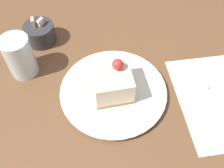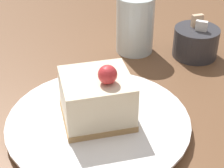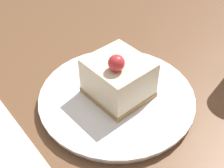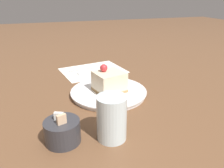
# 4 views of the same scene
# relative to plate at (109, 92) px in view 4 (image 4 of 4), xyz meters

# --- Properties ---
(ground_plane) EXTENTS (4.00, 4.00, 0.00)m
(ground_plane) POSITION_rel_plate_xyz_m (0.02, -0.01, -0.01)
(ground_plane) COLOR brown
(plate) EXTENTS (0.25, 0.25, 0.01)m
(plate) POSITION_rel_plate_xyz_m (0.00, 0.00, 0.00)
(plate) COLOR white
(plate) RESTS_ON ground_plane
(cake_slice) EXTENTS (0.10, 0.11, 0.09)m
(cake_slice) POSITION_rel_plate_xyz_m (-0.00, -0.00, 0.04)
(cake_slice) COLOR #AD8451
(cake_slice) RESTS_ON plate
(napkin) EXTENTS (0.23, 0.28, 0.00)m
(napkin) POSITION_rel_plate_xyz_m (0.25, -0.01, -0.01)
(napkin) COLOR white
(napkin) RESTS_ON ground_plane
(fork) EXTENTS (0.03, 0.15, 0.00)m
(fork) POSITION_rel_plate_xyz_m (0.22, 0.00, -0.00)
(fork) COLOR silver
(fork) RESTS_ON napkin
(knife) EXTENTS (0.04, 0.19, 0.00)m
(knife) POSITION_rel_plate_xyz_m (0.28, -0.02, -0.00)
(knife) COLOR silver
(knife) RESTS_ON napkin
(sugar_bowl) EXTENTS (0.08, 0.08, 0.07)m
(sugar_bowl) POSITION_rel_plate_xyz_m (-0.20, 0.17, 0.02)
(sugar_bowl) COLOR #333338
(sugar_bowl) RESTS_ON ground_plane
(drinking_glass) EXTENTS (0.07, 0.07, 0.11)m
(drinking_glass) POSITION_rel_plate_xyz_m (-0.22, 0.06, 0.04)
(drinking_glass) COLOR silver
(drinking_glass) RESTS_ON ground_plane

